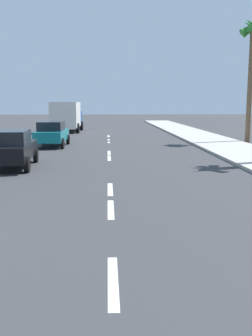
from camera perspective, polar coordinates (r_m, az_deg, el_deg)
ground_plane at (r=16.21m, az=-2.48°, el=0.10°), size 160.00×160.00×0.00m
lane_stripe_2 at (r=6.06m, az=-1.95°, el=-16.47°), size 0.16×1.80×0.01m
lane_stripe_3 at (r=9.83m, az=-2.28°, el=-6.15°), size 0.16×1.80×0.01m
lane_stripe_4 at (r=12.07m, az=-2.37°, el=-3.17°), size 0.16×1.80×0.01m
lane_stripe_5 at (r=18.94m, az=-2.52°, el=1.48°), size 0.16×1.80×0.01m
lane_stripe_6 at (r=20.99m, az=-2.54°, el=2.27°), size 0.16×1.80×0.01m
lane_stripe_7 at (r=28.18m, az=-2.60°, el=4.14°), size 0.16×1.80×0.01m
lane_stripe_8 at (r=27.10m, az=-2.59°, el=3.92°), size 0.16×1.80×0.01m
lane_stripe_9 at (r=31.75m, az=-2.62°, el=4.75°), size 0.16×1.80×0.01m
parked_car_black at (r=16.75m, az=-16.77°, el=2.89°), size 2.02×4.03×1.57m
parked_car_teal at (r=24.48m, az=-10.98°, el=5.11°), size 1.91×3.94×1.57m
delivery_truck at (r=37.17m, az=-8.83°, el=7.67°), size 2.78×6.29×2.80m
palm_tree_distant at (r=27.95m, az=18.29°, el=16.97°), size 1.77×1.73×8.43m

